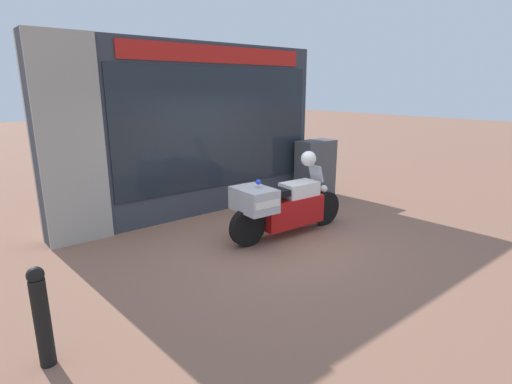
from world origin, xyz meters
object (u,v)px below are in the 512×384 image
(utility_cabinet, at_px, (315,168))
(white_helmet, at_px, (308,159))
(paramedic_motorcycle, at_px, (281,206))
(street_bollard, at_px, (41,315))

(utility_cabinet, xyz_separation_m, white_helmet, (-1.90, -1.54, 0.65))
(paramedic_motorcycle, height_order, utility_cabinet, utility_cabinet)
(white_helmet, bearing_deg, utility_cabinet, 39.06)
(white_helmet, bearing_deg, paramedic_motorcycle, 177.16)
(white_helmet, distance_m, street_bollard, 4.78)
(paramedic_motorcycle, distance_m, utility_cabinet, 2.93)
(utility_cabinet, xyz_separation_m, street_bollard, (-6.50, -2.58, -0.15))
(street_bollard, bearing_deg, paramedic_motorcycle, 15.03)
(paramedic_motorcycle, height_order, white_helmet, white_helmet)
(paramedic_motorcycle, xyz_separation_m, utility_cabinet, (2.51, 1.51, 0.10))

